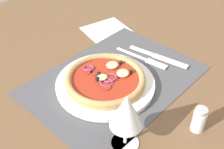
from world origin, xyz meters
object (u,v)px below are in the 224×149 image
(pizza, at_px, (105,78))
(pepper_shaker, at_px, (199,120))
(napkin, at_px, (107,30))
(fork, at_px, (144,59))
(plate, at_px, (104,83))
(wine_glass, at_px, (126,112))
(knife, at_px, (158,57))

(pizza, height_order, pepper_shaker, pepper_shaker)
(pepper_shaker, bearing_deg, napkin, -111.50)
(fork, bearing_deg, plate, -98.93)
(fork, relative_size, wine_glass, 1.21)
(plate, distance_m, knife, 0.21)
(pizza, xyz_separation_m, napkin, (-0.22, -0.21, -0.03))
(wine_glass, relative_size, pepper_shaker, 2.22)
(fork, relative_size, pepper_shaker, 2.69)
(knife, height_order, pepper_shaker, pepper_shaker)
(plate, bearing_deg, fork, 178.12)
(fork, bearing_deg, napkin, 158.78)
(knife, distance_m, pepper_shaker, 0.29)
(plate, bearing_deg, napkin, -137.51)
(napkin, relative_size, pepper_shaker, 2.27)
(pizza, bearing_deg, plate, 0.88)
(fork, relative_size, knife, 0.90)
(knife, bearing_deg, napkin, 167.16)
(plate, distance_m, pizza, 0.02)
(pizza, bearing_deg, pepper_shaker, 97.76)
(knife, bearing_deg, wine_glass, -76.27)
(napkin, xyz_separation_m, pepper_shaker, (0.19, 0.48, 0.03))
(wine_glass, bearing_deg, pizza, -122.84)
(pizza, height_order, fork, pizza)
(plate, height_order, pizza, pizza)
(plate, xyz_separation_m, fork, (-0.17, 0.01, -0.00))
(plate, bearing_deg, pizza, -179.12)
(knife, xyz_separation_m, napkin, (-0.01, -0.24, -0.00))
(pizza, xyz_separation_m, knife, (-0.21, 0.03, -0.02))
(wine_glass, bearing_deg, knife, -156.80)
(pepper_shaker, bearing_deg, knife, -126.31)
(wine_glass, xyz_separation_m, napkin, (-0.33, -0.38, -0.10))
(knife, relative_size, wine_glass, 1.34)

